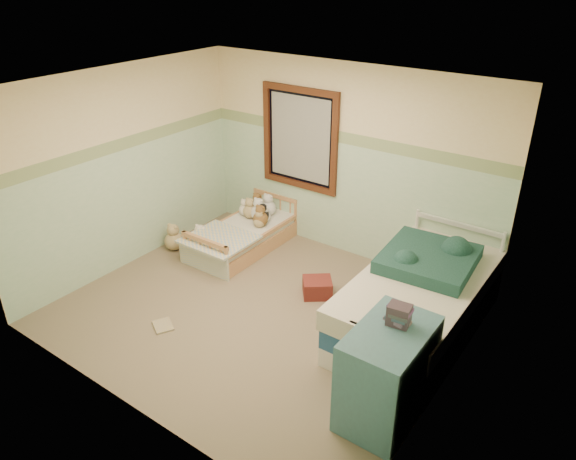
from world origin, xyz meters
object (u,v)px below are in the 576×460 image
Objects in this scene: plush_floor_tan at (174,241)px; dresser at (387,374)px; toddler_bed_frame at (244,241)px; twin_bed_frame at (415,322)px; red_pillow at (317,287)px; floor_book at (163,326)px; plush_floor_cream at (201,242)px.

dresser reaches higher than plush_floor_tan.
plush_floor_tan is at bearing -141.03° from toddler_bed_frame.
twin_bed_frame is 6.45× the size of red_pillow.
plush_floor_cream is at bearing 148.44° from floor_book.
plush_floor_tan reaches higher than twin_bed_frame.
twin_bed_frame is 2.72m from floor_book.
plush_floor_cream is at bearing -179.41° from twin_bed_frame.
toddler_bed_frame is 4.63× the size of red_pillow.
plush_floor_tan reaches higher than floor_book.
toddler_bed_frame is 0.72× the size of twin_bed_frame.
twin_bed_frame is 8.75× the size of floor_book.
plush_floor_tan is 1.04× the size of floor_book.
twin_bed_frame is at bearing 62.81° from floor_book.
toddler_bed_frame is at bearing 38.97° from plush_floor_tan.
plush_floor_tan is 0.12× the size of twin_bed_frame.
toddler_bed_frame is at bearing 131.54° from floor_book.
plush_floor_tan reaches higher than plush_floor_cream.
dresser reaches higher than plush_floor_cream.
red_pillow is (-1.22, -0.03, -0.01)m from twin_bed_frame.
plush_floor_cream is 3.59m from dresser.
dresser reaches higher than red_pillow.
red_pillow is at bearing -0.09° from plush_floor_cream.
red_pillow is (1.46, -0.39, 0.01)m from toddler_bed_frame.
plush_floor_tan reaches higher than toddler_bed_frame.
plush_floor_tan is 3.42m from twin_bed_frame.
floor_book is at bearing -173.73° from dresser.
plush_floor_cream is 1.89m from red_pillow.
plush_floor_tan is at bearing -146.86° from plush_floor_cream.
floor_book is (1.17, -1.29, -0.12)m from plush_floor_tan.
plush_floor_tan reaches higher than red_pillow.
dresser is 2.56m from floor_book.
plush_floor_tan is at bearing 164.50° from dresser.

